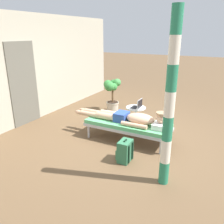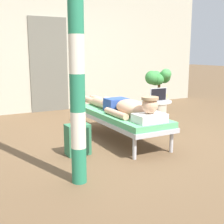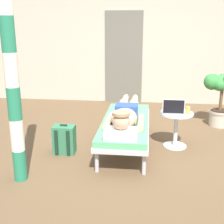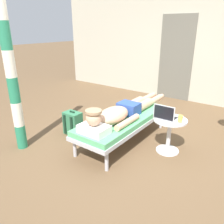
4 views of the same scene
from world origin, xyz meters
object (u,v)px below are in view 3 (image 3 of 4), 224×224
object	(u,v)px
porch_post	(11,70)
laptop	(173,110)
side_table	(176,124)
person_reclining	(125,114)
lounge_chair	(126,125)
potted_plant	(221,92)
drink_glass	(188,110)
backpack	(64,140)

from	to	relation	value
porch_post	laptop	bearing A→B (deg)	32.90
side_table	laptop	size ratio (longest dim) A/B	1.69
person_reclining	side_table	size ratio (longest dim) A/B	4.15
side_table	porch_post	bearing A→B (deg)	-146.83
laptop	porch_post	size ratio (longest dim) A/B	0.12
side_table	porch_post	world-z (taller)	porch_post
laptop	person_reclining	bearing A→B (deg)	-170.93
person_reclining	porch_post	size ratio (longest dim) A/B	0.84
laptop	lounge_chair	bearing A→B (deg)	-174.99
potted_plant	porch_post	xyz separation A→B (m)	(-2.72, -2.33, 0.68)
drink_glass	backpack	distance (m)	1.80
porch_post	backpack	bearing A→B (deg)	68.99
drink_glass	porch_post	distance (m)	2.46
potted_plant	person_reclining	bearing A→B (deg)	-141.42
side_table	potted_plant	world-z (taller)	potted_plant
laptop	potted_plant	size ratio (longest dim) A/B	0.32
person_reclining	potted_plant	world-z (taller)	potted_plant
laptop	drink_glass	xyz separation A→B (m)	(0.21, 0.02, -0.01)
side_table	laptop	bearing A→B (deg)	-139.48
lounge_chair	potted_plant	world-z (taller)	potted_plant
lounge_chair	person_reclining	world-z (taller)	person_reclining
laptop	potted_plant	distance (m)	1.47
backpack	potted_plant	distance (m)	2.89
backpack	potted_plant	world-z (taller)	potted_plant
potted_plant	side_table	bearing A→B (deg)	-127.61
lounge_chair	porch_post	bearing A→B (deg)	-135.69
potted_plant	porch_post	bearing A→B (deg)	-139.48
drink_glass	porch_post	world-z (taller)	porch_post
laptop	potted_plant	xyz separation A→B (m)	(0.91, 1.15, 0.03)
drink_glass	backpack	world-z (taller)	drink_glass
person_reclining	drink_glass	xyz separation A→B (m)	(0.88, 0.13, 0.06)
porch_post	side_table	bearing A→B (deg)	33.17
lounge_chair	side_table	world-z (taller)	side_table
lounge_chair	side_table	distance (m)	0.74
drink_glass	person_reclining	bearing A→B (deg)	-171.54
side_table	laptop	distance (m)	0.24
drink_glass	potted_plant	distance (m)	1.33
side_table	potted_plant	distance (m)	1.42
side_table	drink_glass	world-z (taller)	drink_glass
lounge_chair	drink_glass	world-z (taller)	drink_glass
potted_plant	laptop	bearing A→B (deg)	-128.24
person_reclining	laptop	xyz separation A→B (m)	(0.67, 0.11, 0.06)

